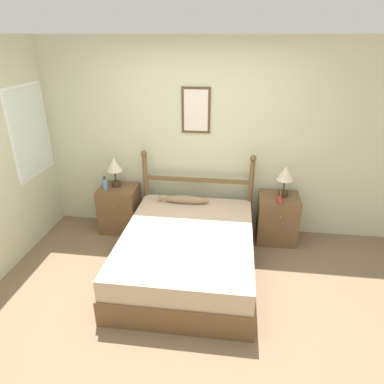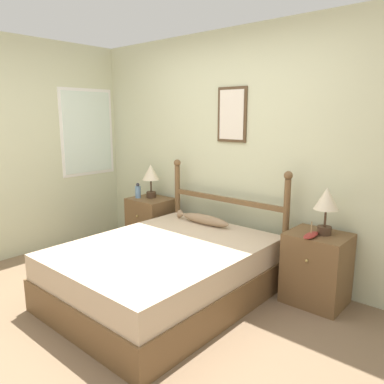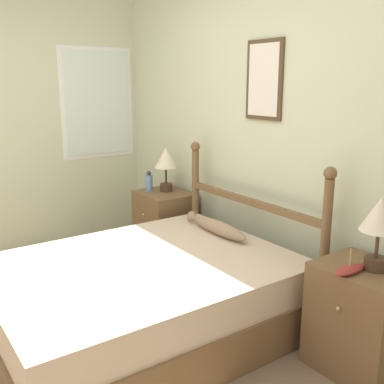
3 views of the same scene
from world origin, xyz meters
name	(u,v)px [view 3 (image 3 of 3)]	position (x,y,z in m)	size (l,w,h in m)	color
ground_plane	(55,365)	(0.00, 0.00, 0.00)	(16.00, 16.00, 0.00)	#7A6047
wall_back	(272,134)	(0.00, 1.73, 1.28)	(6.40, 0.08, 2.55)	beige
bed	(143,298)	(-0.02, 0.62, 0.25)	(1.49, 1.92, 0.51)	brown
headboard	(249,217)	(-0.02, 1.55, 0.65)	(1.51, 0.08, 1.15)	brown
nightstand_left	(165,225)	(-1.10, 1.45, 0.32)	(0.51, 0.46, 0.64)	brown
nightstand_right	(362,320)	(1.06, 1.45, 0.32)	(0.51, 0.46, 0.64)	brown
table_lamp_left	(166,161)	(-1.13, 1.50, 0.93)	(0.21, 0.21, 0.42)	#422D1E
table_lamp_right	(380,220)	(1.10, 1.46, 0.93)	(0.21, 0.21, 0.42)	#422D1E
bottle	(149,182)	(-1.24, 1.37, 0.73)	(0.07, 0.07, 0.19)	#668CB2
model_boat	(349,269)	(1.05, 1.31, 0.66)	(0.08, 0.24, 0.14)	maroon
fish_pillow	(217,227)	(-0.17, 1.36, 0.57)	(0.68, 0.12, 0.11)	#997A5B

